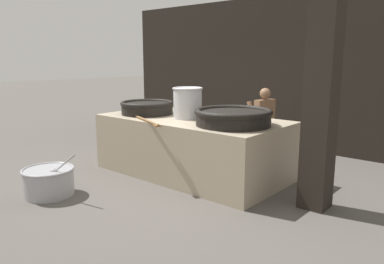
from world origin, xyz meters
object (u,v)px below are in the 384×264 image
(giant_wok_far, at_px, (233,116))
(stock_pot, at_px, (188,102))
(giant_wok_near, at_px, (147,107))
(cook, at_px, (264,124))
(prep_bowl_vegetables, at_px, (49,180))

(giant_wok_far, height_order, stock_pot, stock_pot)
(giant_wok_far, bearing_deg, giant_wok_near, -178.74)
(cook, bearing_deg, giant_wok_near, 54.35)
(giant_wok_far, bearing_deg, stock_pot, 176.35)
(stock_pot, relative_size, prep_bowl_vegetables, 0.54)
(prep_bowl_vegetables, bearing_deg, stock_pot, 67.41)
(giant_wok_far, distance_m, prep_bowl_vegetables, 2.93)
(cook, bearing_deg, giant_wok_far, 113.01)
(giant_wok_far, bearing_deg, prep_bowl_vegetables, -132.19)
(stock_pot, height_order, prep_bowl_vegetables, stock_pot)
(giant_wok_near, bearing_deg, stock_pot, 6.59)
(giant_wok_near, height_order, cook, cook)
(stock_pot, relative_size, cook, 0.36)
(cook, height_order, prep_bowl_vegetables, cook)
(giant_wok_far, distance_m, stock_pot, 1.00)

